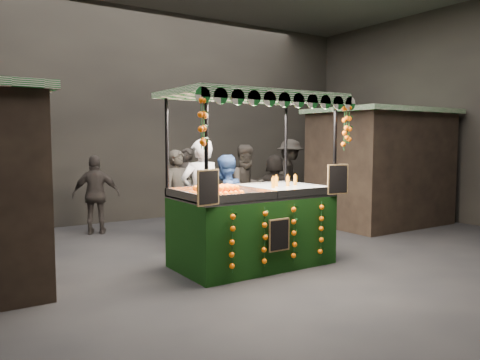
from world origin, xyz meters
TOP-DOWN VIEW (x-y plane):
  - ground at (0.00, 0.00)m, footprint 12.00×12.00m
  - market_hall at (0.00, 0.00)m, footprint 12.10×10.10m
  - neighbour_stall_right at (4.40, 1.50)m, footprint 3.00×2.20m
  - juice_stall at (-0.09, 0.08)m, footprint 2.70×1.58m
  - vendor_grey at (-0.39, 1.24)m, footprint 0.74×0.52m
  - vendor_blue at (0.10, 1.25)m, footprint 0.94×0.82m
  - shopper_0 at (-0.21, 2.48)m, footprint 0.71×0.55m
  - shopper_1 at (1.40, 2.47)m, footprint 0.92×0.74m
  - shopper_2 at (-1.40, 3.83)m, footprint 1.02×0.72m
  - shopper_3 at (3.57, 3.71)m, footprint 1.44×1.28m
  - shopper_5 at (2.59, 3.09)m, footprint 1.39×1.33m
  - shopper_6 at (1.04, 4.60)m, footprint 0.61×0.73m

SIDE VIEW (x-z plane):
  - ground at x=0.00m, z-range 0.00..0.00m
  - shopper_5 at x=2.59m, z-range 0.00..1.58m
  - shopper_2 at x=-1.40m, z-range 0.00..1.61m
  - juice_stall at x=-0.09m, z-range -0.50..2.12m
  - vendor_blue at x=0.10m, z-range 0.00..1.66m
  - shopper_6 at x=1.04m, z-range 0.00..1.71m
  - shopper_0 at x=-0.21m, z-range 0.00..1.72m
  - shopper_1 at x=1.40m, z-range 0.00..1.81m
  - shopper_3 at x=3.57m, z-range 0.00..1.93m
  - vendor_grey at x=-0.39m, z-range 0.00..1.93m
  - neighbour_stall_right at x=4.40m, z-range 0.01..2.61m
  - market_hall at x=0.00m, z-range 0.86..5.91m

